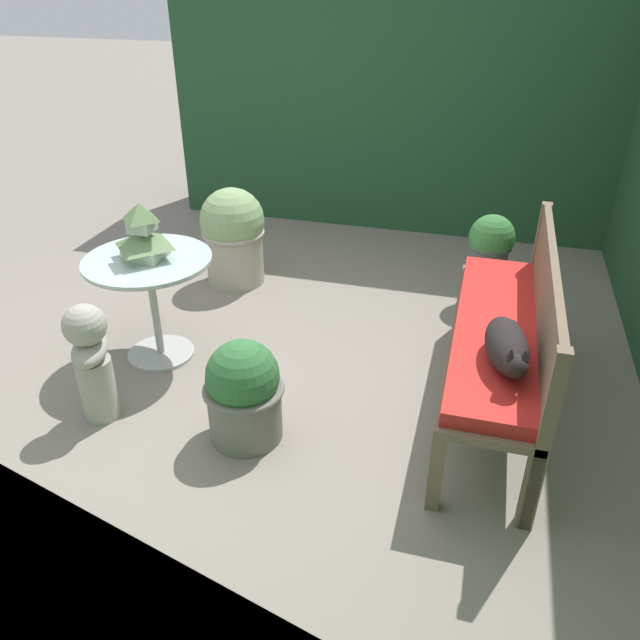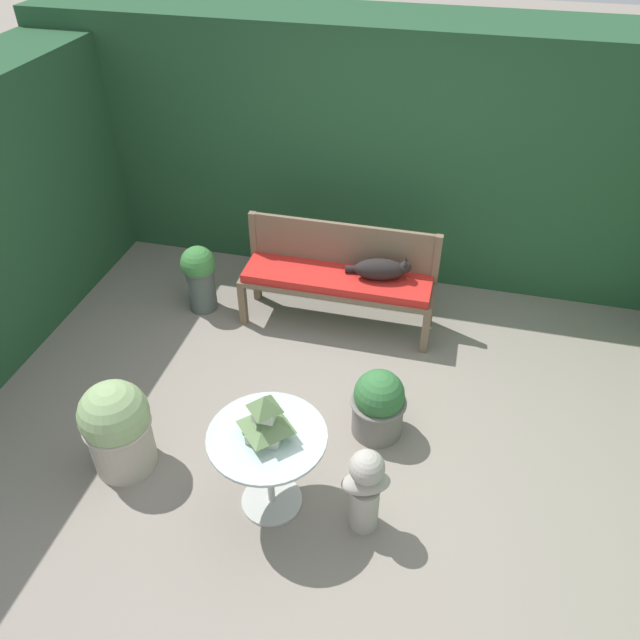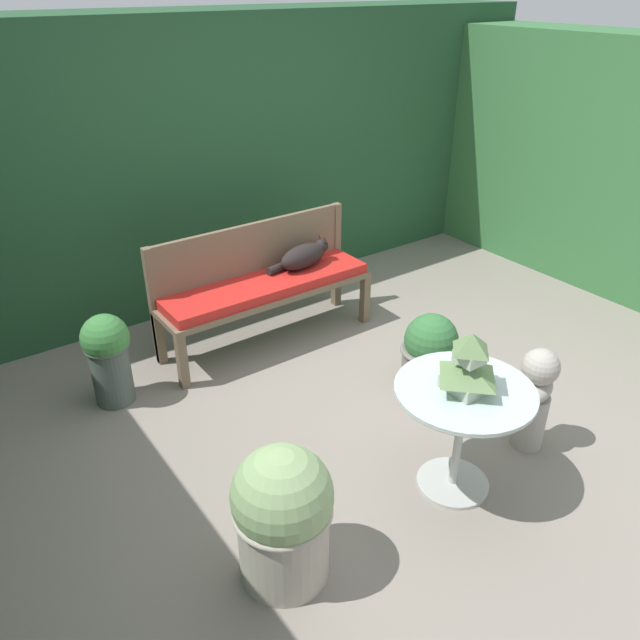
{
  "view_description": "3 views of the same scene",
  "coord_description": "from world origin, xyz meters",
  "px_view_note": "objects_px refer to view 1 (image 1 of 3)",
  "views": [
    {
      "loc": [
        2.56,
        1.06,
        2.04
      ],
      "look_at": [
        -0.06,
        0.34,
        0.46
      ],
      "focal_mm": 35.0,
      "sensor_mm": 36.0,
      "label": 1
    },
    {
      "loc": [
        0.69,
        -2.92,
        3.37
      ],
      "look_at": [
        -0.15,
        0.48,
        0.59
      ],
      "focal_mm": 35.0,
      "sensor_mm": 36.0,
      "label": 2
    },
    {
      "loc": [
        -2.23,
        -2.3,
        2.4
      ],
      "look_at": [
        -0.28,
        0.41,
        0.56
      ],
      "focal_mm": 35.0,
      "sensor_mm": 36.0,
      "label": 3
    }
  ],
  "objects_px": {
    "cat": "(508,347)",
    "potted_plant_bench_left": "(489,255)",
    "garden_bench": "(496,337)",
    "garden_bust": "(92,358)",
    "potted_plant_path_edge": "(233,235)",
    "pagoda_birdhouse": "(143,235)",
    "potted_plant_table_far": "(244,392)",
    "patio_table": "(150,280)"
  },
  "relations": [
    {
      "from": "cat",
      "to": "potted_plant_path_edge",
      "type": "bearing_deg",
      "value": -136.86
    },
    {
      "from": "cat",
      "to": "potted_plant_path_edge",
      "type": "height_order",
      "value": "cat"
    },
    {
      "from": "potted_plant_path_edge",
      "to": "potted_plant_bench_left",
      "type": "relative_size",
      "value": 1.12
    },
    {
      "from": "garden_bench",
      "to": "potted_plant_bench_left",
      "type": "distance_m",
      "value": 1.2
    },
    {
      "from": "garden_bench",
      "to": "potted_plant_bench_left",
      "type": "xyz_separation_m",
      "value": [
        -1.2,
        -0.06,
        -0.08
      ]
    },
    {
      "from": "patio_table",
      "to": "potted_plant_bench_left",
      "type": "xyz_separation_m",
      "value": [
        -1.2,
        1.81,
        -0.15
      ]
    },
    {
      "from": "cat",
      "to": "potted_plant_table_far",
      "type": "distance_m",
      "value": 1.22
    },
    {
      "from": "garden_bench",
      "to": "garden_bust",
      "type": "xyz_separation_m",
      "value": [
        0.6,
        -1.89,
        -0.08
      ]
    },
    {
      "from": "cat",
      "to": "potted_plant_path_edge",
      "type": "relative_size",
      "value": 0.78
    },
    {
      "from": "cat",
      "to": "patio_table",
      "type": "xyz_separation_m",
      "value": [
        -0.34,
        -1.91,
        -0.09
      ]
    },
    {
      "from": "garden_bench",
      "to": "potted_plant_table_far",
      "type": "bearing_deg",
      "value": -63.96
    },
    {
      "from": "garden_bench",
      "to": "potted_plant_table_far",
      "type": "xyz_separation_m",
      "value": [
        0.55,
        -1.12,
        -0.17
      ]
    },
    {
      "from": "potted_plant_table_far",
      "to": "potted_plant_path_edge",
      "type": "distance_m",
      "value": 1.73
    },
    {
      "from": "garden_bench",
      "to": "cat",
      "type": "distance_m",
      "value": 0.39
    },
    {
      "from": "potted_plant_bench_left",
      "to": "pagoda_birdhouse",
      "type": "bearing_deg",
      "value": -56.36
    },
    {
      "from": "garden_bench",
      "to": "potted_plant_path_edge",
      "type": "relative_size",
      "value": 2.32
    },
    {
      "from": "pagoda_birdhouse",
      "to": "garden_bust",
      "type": "relative_size",
      "value": 0.49
    },
    {
      "from": "potted_plant_table_far",
      "to": "potted_plant_bench_left",
      "type": "relative_size",
      "value": 0.86
    },
    {
      "from": "patio_table",
      "to": "garden_bust",
      "type": "relative_size",
      "value": 1.1
    },
    {
      "from": "potted_plant_bench_left",
      "to": "patio_table",
      "type": "bearing_deg",
      "value": -56.36
    },
    {
      "from": "pagoda_birdhouse",
      "to": "potted_plant_table_far",
      "type": "xyz_separation_m",
      "value": [
        0.54,
        0.75,
        -0.5
      ]
    },
    {
      "from": "potted_plant_table_far",
      "to": "potted_plant_bench_left",
      "type": "bearing_deg",
      "value": 148.79
    },
    {
      "from": "cat",
      "to": "pagoda_birdhouse",
      "type": "xyz_separation_m",
      "value": [
        -0.34,
        -1.91,
        0.17
      ]
    },
    {
      "from": "cat",
      "to": "garden_bust",
      "type": "height_order",
      "value": "cat"
    },
    {
      "from": "garden_bench",
      "to": "potted_plant_bench_left",
      "type": "height_order",
      "value": "potted_plant_bench_left"
    },
    {
      "from": "potted_plant_path_edge",
      "to": "potted_plant_bench_left",
      "type": "distance_m",
      "value": 1.76
    },
    {
      "from": "garden_bust",
      "to": "garden_bench",
      "type": "bearing_deg",
      "value": 85.9
    },
    {
      "from": "garden_bust",
      "to": "potted_plant_table_far",
      "type": "bearing_deg",
      "value": 72.1
    },
    {
      "from": "garden_bench",
      "to": "potted_plant_path_edge",
      "type": "distance_m",
      "value": 2.09
    },
    {
      "from": "cat",
      "to": "patio_table",
      "type": "height_order",
      "value": "cat"
    },
    {
      "from": "pagoda_birdhouse",
      "to": "garden_bust",
      "type": "bearing_deg",
      "value": -1.55
    },
    {
      "from": "pagoda_birdhouse",
      "to": "patio_table",
      "type": "bearing_deg",
      "value": 90.0
    },
    {
      "from": "potted_plant_path_edge",
      "to": "potted_plant_bench_left",
      "type": "height_order",
      "value": "potted_plant_path_edge"
    },
    {
      "from": "cat",
      "to": "garden_bust",
      "type": "xyz_separation_m",
      "value": [
        0.25,
        -1.93,
        -0.24
      ]
    },
    {
      "from": "cat",
      "to": "potted_plant_path_edge",
      "type": "xyz_separation_m",
      "value": [
        -1.38,
        -1.85,
        -0.23
      ]
    },
    {
      "from": "cat",
      "to": "potted_plant_bench_left",
      "type": "relative_size",
      "value": 0.88
    },
    {
      "from": "pagoda_birdhouse",
      "to": "potted_plant_bench_left",
      "type": "xyz_separation_m",
      "value": [
        -1.2,
        1.81,
        -0.42
      ]
    },
    {
      "from": "potted_plant_bench_left",
      "to": "garden_bench",
      "type": "bearing_deg",
      "value": 3.11
    },
    {
      "from": "cat",
      "to": "potted_plant_table_far",
      "type": "xyz_separation_m",
      "value": [
        0.2,
        -1.16,
        -0.33
      ]
    },
    {
      "from": "garden_bust",
      "to": "potted_plant_table_far",
      "type": "height_order",
      "value": "garden_bust"
    },
    {
      "from": "cat",
      "to": "potted_plant_bench_left",
      "type": "height_order",
      "value": "cat"
    },
    {
      "from": "garden_bust",
      "to": "potted_plant_path_edge",
      "type": "height_order",
      "value": "potted_plant_path_edge"
    }
  ]
}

